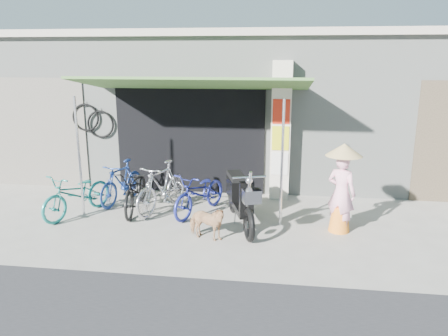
# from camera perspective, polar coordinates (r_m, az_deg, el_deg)

# --- Properties ---
(ground) EXTENTS (80.00, 80.00, 0.00)m
(ground) POSITION_cam_1_polar(r_m,az_deg,el_deg) (7.72, 0.48, -9.10)
(ground) COLOR #9C978D
(ground) RESTS_ON ground
(bicycle_shop) EXTENTS (12.30, 5.30, 3.66)m
(bicycle_shop) POSITION_cam_1_polar(r_m,az_deg,el_deg) (12.22, 3.54, 8.52)
(bicycle_shop) COLOR #949992
(bicycle_shop) RESTS_ON ground
(shop_pillar) EXTENTS (0.42, 0.44, 3.00)m
(shop_pillar) POSITION_cam_1_polar(r_m,az_deg,el_deg) (9.60, 7.42, 4.80)
(shop_pillar) COLOR beige
(shop_pillar) RESTS_ON ground
(awning) EXTENTS (4.60, 1.88, 2.72)m
(awning) POSITION_cam_1_polar(r_m,az_deg,el_deg) (8.86, -4.04, 10.70)
(awning) COLOR #3E662D
(awning) RESTS_ON ground
(neighbour_left) EXTENTS (2.60, 0.06, 2.60)m
(neighbour_left) POSITION_cam_1_polar(r_m,az_deg,el_deg) (11.42, -23.51, 4.23)
(neighbour_left) COLOR #6B665B
(neighbour_left) RESTS_ON ground
(bike_teal) EXTENTS (1.19, 1.78, 0.88)m
(bike_teal) POSITION_cam_1_polar(r_m,az_deg,el_deg) (9.10, -18.58, -3.24)
(bike_teal) COLOR #1C8079
(bike_teal) RESTS_ON ground
(bike_blue) EXTENTS (0.79, 1.58, 0.91)m
(bike_blue) POSITION_cam_1_polar(r_m,az_deg,el_deg) (9.62, -13.22, -1.81)
(bike_blue) COLOR navy
(bike_blue) RESTS_ON ground
(bike_black) EXTENTS (0.78, 1.77, 0.90)m
(bike_black) POSITION_cam_1_polar(r_m,az_deg,el_deg) (9.05, -11.42, -2.80)
(bike_black) COLOR black
(bike_black) RESTS_ON ground
(bike_silver) EXTENTS (1.01, 1.78, 1.03)m
(bike_silver) POSITION_cam_1_polar(r_m,az_deg,el_deg) (8.92, -8.13, -2.47)
(bike_silver) COLOR silver
(bike_silver) RESTS_ON ground
(bike_navy) EXTENTS (1.20, 1.75, 0.87)m
(bike_navy) POSITION_cam_1_polar(r_m,az_deg,el_deg) (8.73, -3.13, -3.25)
(bike_navy) COLOR navy
(bike_navy) RESTS_ON ground
(street_dog) EXTENTS (0.80, 0.54, 0.62)m
(street_dog) POSITION_cam_1_polar(r_m,az_deg,el_deg) (7.54, -2.31, -7.15)
(street_dog) COLOR tan
(street_dog) RESTS_ON ground
(moped) EXTENTS (0.84, 1.98, 1.15)m
(moped) POSITION_cam_1_polar(r_m,az_deg,el_deg) (8.12, 2.09, -3.96)
(moped) COLOR black
(moped) RESTS_ON ground
(nun) EXTENTS (0.64, 0.64, 1.62)m
(nun) POSITION_cam_1_polar(r_m,az_deg,el_deg) (8.01, 15.11, -2.56)
(nun) COLOR #F4A4BC
(nun) RESTS_ON ground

